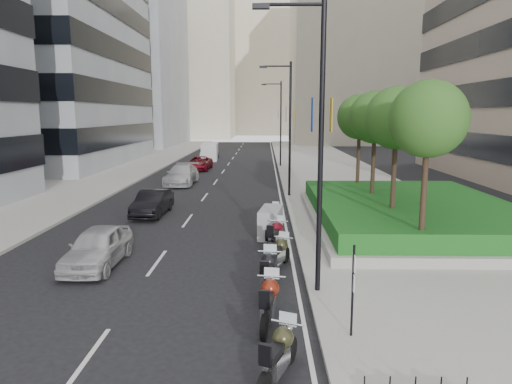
{
  "coord_description": "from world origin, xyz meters",
  "views": [
    {
      "loc": [
        2.62,
        -12.69,
        5.63
      ],
      "look_at": [
        2.21,
        8.44,
        2.0
      ],
      "focal_mm": 32.0,
      "sensor_mm": 36.0,
      "label": 1
    }
  ],
  "objects_px": {
    "parking_sign": "(353,286)",
    "motorcycle_3": "(279,254)",
    "motorcycle_0": "(279,355)",
    "motorcycle_1": "(269,302)",
    "lamp_post_0": "(316,133)",
    "lamp_post_2": "(279,119)",
    "car_a": "(98,247)",
    "car_b": "(152,203)",
    "motorcycle_6": "(275,215)",
    "motorcycle_4": "(275,236)",
    "motorcycle_5": "(271,223)",
    "car_c": "(182,175)",
    "delivery_van": "(210,152)",
    "motorcycle_2": "(268,273)",
    "car_d": "(199,163)",
    "lamp_post_1": "(288,122)"
  },
  "relations": [
    {
      "from": "car_b",
      "to": "motorcycle_3",
      "type": "bearing_deg",
      "value": -50.35
    },
    {
      "from": "car_d",
      "to": "car_b",
      "type": "bearing_deg",
      "value": -86.8
    },
    {
      "from": "motorcycle_0",
      "to": "motorcycle_6",
      "type": "relative_size",
      "value": 1.07
    },
    {
      "from": "motorcycle_1",
      "to": "delivery_van",
      "type": "height_order",
      "value": "delivery_van"
    },
    {
      "from": "parking_sign",
      "to": "motorcycle_0",
      "type": "relative_size",
      "value": 1.19
    },
    {
      "from": "motorcycle_1",
      "to": "motorcycle_2",
      "type": "relative_size",
      "value": 0.99
    },
    {
      "from": "motorcycle_3",
      "to": "car_d",
      "type": "relative_size",
      "value": 0.42
    },
    {
      "from": "motorcycle_0",
      "to": "motorcycle_1",
      "type": "height_order",
      "value": "motorcycle_1"
    },
    {
      "from": "lamp_post_2",
      "to": "motorcycle_6",
      "type": "bearing_deg",
      "value": -92.23
    },
    {
      "from": "motorcycle_3",
      "to": "motorcycle_5",
      "type": "distance_m",
      "value": 4.46
    },
    {
      "from": "car_b",
      "to": "motorcycle_2",
      "type": "bearing_deg",
      "value": -57.81
    },
    {
      "from": "lamp_post_2",
      "to": "motorcycle_6",
      "type": "relative_size",
      "value": 4.57
    },
    {
      "from": "motorcycle_0",
      "to": "delivery_van",
      "type": "relative_size",
      "value": 0.42
    },
    {
      "from": "lamp_post_0",
      "to": "motorcycle_5",
      "type": "distance_m",
      "value": 8.22
    },
    {
      "from": "motorcycle_1",
      "to": "motorcycle_4",
      "type": "relative_size",
      "value": 1.03
    },
    {
      "from": "lamp_post_2",
      "to": "car_b",
      "type": "distance_m",
      "value": 25.33
    },
    {
      "from": "motorcycle_0",
      "to": "car_d",
      "type": "height_order",
      "value": "car_d"
    },
    {
      "from": "motorcycle_6",
      "to": "car_c",
      "type": "relative_size",
      "value": 0.36
    },
    {
      "from": "motorcycle_0",
      "to": "motorcycle_1",
      "type": "distance_m",
      "value": 2.65
    },
    {
      "from": "lamp_post_0",
      "to": "motorcycle_6",
      "type": "xyz_separation_m",
      "value": [
        -1.01,
        8.98,
        -4.54
      ]
    },
    {
      "from": "motorcycle_1",
      "to": "car_a",
      "type": "xyz_separation_m",
      "value": [
        -6.35,
        4.7,
        0.1
      ]
    },
    {
      "from": "car_c",
      "to": "motorcycle_5",
      "type": "bearing_deg",
      "value": -64.77
    },
    {
      "from": "motorcycle_4",
      "to": "parking_sign",
      "type": "bearing_deg",
      "value": -150.79
    },
    {
      "from": "lamp_post_0",
      "to": "lamp_post_2",
      "type": "xyz_separation_m",
      "value": [
        0.0,
        35.0,
        0.0
      ]
    },
    {
      "from": "motorcycle_5",
      "to": "delivery_van",
      "type": "distance_m",
      "value": 36.07
    },
    {
      "from": "lamp_post_1",
      "to": "lamp_post_2",
      "type": "height_order",
      "value": "same"
    },
    {
      "from": "car_c",
      "to": "car_d",
      "type": "distance_m",
      "value": 9.66
    },
    {
      "from": "parking_sign",
      "to": "car_b",
      "type": "xyz_separation_m",
      "value": [
        -8.48,
        14.31,
        -0.76
      ]
    },
    {
      "from": "motorcycle_0",
      "to": "car_c",
      "type": "xyz_separation_m",
      "value": [
        -7.02,
        27.43,
        0.2
      ]
    },
    {
      "from": "car_c",
      "to": "delivery_van",
      "type": "bearing_deg",
      "value": 91.67
    },
    {
      "from": "parking_sign",
      "to": "car_c",
      "type": "bearing_deg",
      "value": 109.07
    },
    {
      "from": "motorcycle_3",
      "to": "delivery_van",
      "type": "height_order",
      "value": "delivery_van"
    },
    {
      "from": "lamp_post_1",
      "to": "motorcycle_4",
      "type": "xyz_separation_m",
      "value": [
        -1.07,
        -12.38,
        -4.44
      ]
    },
    {
      "from": "parking_sign",
      "to": "motorcycle_3",
      "type": "relative_size",
      "value": 1.21
    },
    {
      "from": "motorcycle_6",
      "to": "motorcycle_1",
      "type": "bearing_deg",
      "value": -174.31
    },
    {
      "from": "lamp_post_0",
      "to": "lamp_post_2",
      "type": "distance_m",
      "value": 35.0
    },
    {
      "from": "lamp_post_1",
      "to": "car_a",
      "type": "xyz_separation_m",
      "value": [
        -7.75,
        -14.39,
        -4.33
      ]
    },
    {
      "from": "motorcycle_3",
      "to": "delivery_van",
      "type": "xyz_separation_m",
      "value": [
        -7.31,
        39.82,
        0.38
      ]
    },
    {
      "from": "motorcycle_0",
      "to": "motorcycle_1",
      "type": "xyz_separation_m",
      "value": [
        -0.19,
        2.65,
        0.04
      ]
    },
    {
      "from": "parking_sign",
      "to": "motorcycle_0",
      "type": "height_order",
      "value": "parking_sign"
    },
    {
      "from": "car_c",
      "to": "motorcycle_1",
      "type": "bearing_deg",
      "value": -73.15
    },
    {
      "from": "car_a",
      "to": "car_d",
      "type": "relative_size",
      "value": 0.87
    },
    {
      "from": "lamp_post_0",
      "to": "motorcycle_0",
      "type": "bearing_deg",
      "value": -104.3
    },
    {
      "from": "motorcycle_2",
      "to": "lamp_post_1",
      "type": "bearing_deg",
      "value": 2.7
    },
    {
      "from": "motorcycle_1",
      "to": "delivery_van",
      "type": "bearing_deg",
      "value": 16.99
    },
    {
      "from": "motorcycle_1",
      "to": "car_d",
      "type": "height_order",
      "value": "car_d"
    },
    {
      "from": "lamp_post_1",
      "to": "motorcycle_4",
      "type": "bearing_deg",
      "value": -94.93
    },
    {
      "from": "motorcycle_1",
      "to": "delivery_van",
      "type": "relative_size",
      "value": 0.47
    },
    {
      "from": "motorcycle_0",
      "to": "car_a",
      "type": "relative_size",
      "value": 0.49
    },
    {
      "from": "lamp_post_0",
      "to": "motorcycle_1",
      "type": "distance_m",
      "value": 5.1
    }
  ]
}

